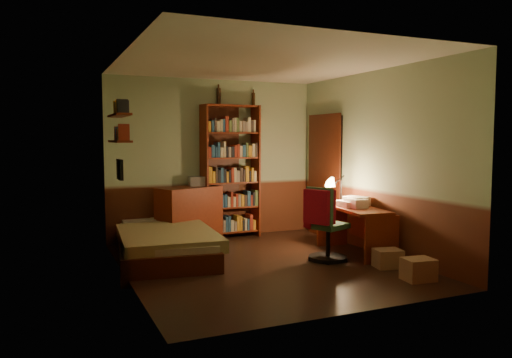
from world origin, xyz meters
name	(u,v)px	position (x,y,z in m)	size (l,w,h in m)	color
floor	(264,265)	(0.00, 0.00, -0.01)	(3.50, 4.00, 0.02)	black
ceiling	(264,62)	(0.00, 0.00, 2.61)	(3.50, 4.00, 0.02)	silver
wall_back	(214,159)	(0.00, 2.01, 1.30)	(3.50, 0.02, 2.60)	#95AC85
wall_left	(124,168)	(-1.76, 0.00, 1.30)	(0.02, 4.00, 2.60)	#95AC85
wall_right	(376,162)	(1.76, 0.00, 1.30)	(0.02, 4.00, 2.60)	#95AC85
wall_front	(354,176)	(0.00, -2.01, 1.30)	(3.50, 0.02, 2.60)	#95AC85
doorway	(325,177)	(1.72, 1.30, 1.00)	(0.06, 0.90, 2.00)	black
door_trim	(324,177)	(1.69, 1.30, 1.00)	(0.02, 0.98, 2.08)	#381409
bed	(164,233)	(-1.09, 0.96, 0.33)	(1.19, 2.23, 0.66)	olive
dresser	(189,214)	(-0.50, 1.76, 0.44)	(0.99, 0.49, 0.88)	#63210F
mini_stereo	(198,181)	(-0.31, 1.89, 0.95)	(0.28, 0.21, 0.15)	#B2B2B7
bookshelf	(230,172)	(0.24, 1.85, 1.09)	(0.94, 0.29, 2.18)	#63210F
bottle_left	(219,97)	(0.08, 1.96, 2.32)	(0.07, 0.07, 0.27)	black
bottle_right	(253,99)	(0.69, 1.96, 2.29)	(0.06, 0.06, 0.22)	black
desk	(355,230)	(1.44, 0.03, 0.33)	(0.52, 1.25, 0.67)	#63210F
paper_stack	(357,201)	(1.54, 0.15, 0.73)	(0.24, 0.33, 0.13)	silver
desk_lamp	(341,185)	(1.49, 0.48, 0.94)	(0.16, 0.16, 0.54)	black
office_chair	(328,226)	(0.89, -0.14, 0.46)	(0.46, 0.41, 0.93)	#34623E
red_jacket	(317,174)	(0.82, 0.07, 1.15)	(0.21, 0.38, 0.45)	#AE1027
wall_shelf_lower	(120,141)	(-1.64, 1.10, 1.60)	(0.20, 0.90, 0.03)	#63210F
wall_shelf_upper	(119,115)	(-1.64, 1.10, 1.95)	(0.20, 0.90, 0.03)	#63210F
framed_picture	(120,170)	(-1.72, 0.60, 1.25)	(0.04, 0.32, 0.26)	black
cardboard_box_a	(418,269)	(1.34, -1.39, 0.13)	(0.34, 0.27, 0.26)	#9F7554
cardboard_box_b	(388,258)	(1.39, -0.77, 0.12)	(0.33, 0.27, 0.23)	#9F7554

